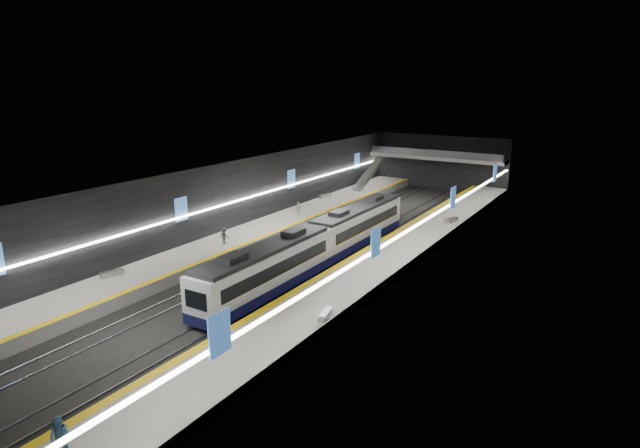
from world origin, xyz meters
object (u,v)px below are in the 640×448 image
Objects in this scene: train at (318,243)px; escalator at (369,174)px; bench_right_near at (325,314)px; bench_left_far at (325,196)px; bench_right_far at (451,220)px; passenger_right_b at (61,439)px; passenger_right_a at (379,239)px; bench_left_near at (112,274)px; passenger_left_b at (224,236)px; passenger_left_a at (298,209)px.

escalator is at bearing 108.38° from train.
escalator reaches higher than bench_right_near.
escalator is 4.10× the size of bench_left_far.
bench_right_far is (18.21, -3.68, 0.01)m from bench_left_far.
bench_left_far is at bearing 74.23° from passenger_right_b.
passenger_right_b is (0.92, -32.18, -0.00)m from passenger_right_a.
passenger_right_b is (16.49, -48.59, 0.73)m from bench_left_far.
bench_left_near is at bearing -71.28° from bench_left_far.
passenger_left_b is at bearing 98.60° from passenger_right_a.
bench_right_near is (18.78, -31.34, -0.03)m from bench_left_far.
bench_left_near is at bearing 122.47° from passenger_right_a.
passenger_left_a is at bearing -59.15° from bench_left_far.
passenger_left_a is (2.21, -9.65, 0.52)m from bench_left_far.
passenger_left_a is at bearing -88.53° from passenger_left_b.
passenger_right_a reaches higher than passenger_left_a.
passenger_right_b is at bearing 19.28° from passenger_left_a.
train reaches higher than bench_right_far.
passenger_right_a is at bearing 57.13° from passenger_right_b.
bench_left_far is at bearing -83.27° from passenger_left_b.
train is at bearing -169.76° from passenger_left_b.
train is 31.72m from escalator.
passenger_left_a is 12.89m from passenger_left_b.
train is 3.76× the size of escalator.
train reaches higher than passenger_left_a.
bench_right_far is 24.63m from passenger_left_b.
passenger_right_b is 1.19× the size of passenger_left_b.
escalator is 4.14× the size of passenger_right_b.
bench_right_far is at bearing -37.96° from escalator.
bench_left_far is at bearing 112.00° from bench_left_near.
passenger_right_a is at bearing -61.67° from escalator.
bench_left_far is 51.32m from passenger_right_b.
passenger_right_b is (14.70, -57.73, -0.93)m from escalator.
bench_right_far is 17.08m from passenger_left_a.
passenger_left_a is (-13.35, 6.76, -0.21)m from passenger_right_a.
escalator is at bearing 99.85° from bench_right_near.
passenger_left_a is at bearing 107.04° from bench_left_near.
passenger_right_a is 14.53m from passenger_left_b.
bench_right_near is 18.61m from passenger_left_b.
passenger_left_b is (0.18, -12.89, 0.05)m from passenger_left_a.
escalator is at bearing -179.55° from passenger_left_a.
passenger_right_a is at bearing -28.58° from bench_left_far.
escalator reaches higher than bench_left_near.
passenger_right_a is 1.19× the size of passenger_left_b.
passenger_left_b is (-14.09, 26.05, -0.15)m from passenger_right_b.
escalator is 4.41× the size of bench_left_near.
passenger_left_b is (-16.39, 8.80, 0.60)m from bench_right_near.
escalator is at bearing 109.44° from bench_left_near.
train is 15.38× the size of bench_left_far.
passenger_right_a reaches higher than bench_left_far.
bench_left_near is at bearing -109.14° from bench_right_far.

